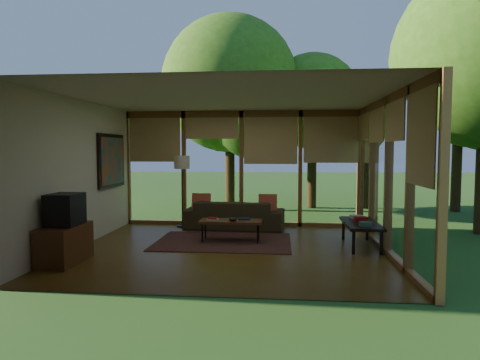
# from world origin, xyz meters

# --- Properties ---
(floor) EXTENTS (5.50, 5.50, 0.00)m
(floor) POSITION_xyz_m (0.00, 0.00, 0.00)
(floor) COLOR brown
(floor) RESTS_ON ground
(ceiling) EXTENTS (5.50, 5.50, 0.00)m
(ceiling) POSITION_xyz_m (0.00, 0.00, 2.70)
(ceiling) COLOR silver
(ceiling) RESTS_ON ground
(wall_left) EXTENTS (0.04, 5.00, 2.70)m
(wall_left) POSITION_xyz_m (-2.75, 0.00, 1.35)
(wall_left) COLOR silver
(wall_left) RESTS_ON ground
(wall_front) EXTENTS (5.50, 0.04, 2.70)m
(wall_front) POSITION_xyz_m (0.00, -2.50, 1.35)
(wall_front) COLOR silver
(wall_front) RESTS_ON ground
(window_wall_back) EXTENTS (5.50, 0.12, 2.70)m
(window_wall_back) POSITION_xyz_m (0.00, 2.50, 1.35)
(window_wall_back) COLOR brown
(window_wall_back) RESTS_ON ground
(window_wall_right) EXTENTS (0.12, 5.00, 2.70)m
(window_wall_right) POSITION_xyz_m (2.75, 0.00, 1.35)
(window_wall_right) COLOR brown
(window_wall_right) RESTS_ON ground
(tree_nw) EXTENTS (4.06, 4.06, 5.77)m
(tree_nw) POSITION_xyz_m (-0.59, 5.31, 3.73)
(tree_nw) COLOR #372814
(tree_nw) RESTS_ON ground
(tree_ne) EXTENTS (2.92, 2.92, 4.75)m
(tree_ne) POSITION_xyz_m (1.89, 5.91, 3.27)
(tree_ne) COLOR #372814
(tree_ne) RESTS_ON ground
(tree_far) EXTENTS (2.55, 2.55, 4.67)m
(tree_far) POSITION_xyz_m (6.04, 5.46, 3.37)
(tree_far) COLOR #372814
(tree_far) RESTS_ON ground
(rug) EXTENTS (2.59, 1.84, 0.01)m
(rug) POSITION_xyz_m (-0.18, 0.61, 0.01)
(rug) COLOR brown
(rug) RESTS_ON floor
(sofa) EXTENTS (2.26, 1.03, 0.64)m
(sofa) POSITION_xyz_m (-0.11, 2.00, 0.32)
(sofa) COLOR #342D1A
(sofa) RESTS_ON floor
(pillow_left) EXTENTS (0.41, 0.22, 0.43)m
(pillow_left) POSITION_xyz_m (-0.86, 1.95, 0.59)
(pillow_left) COLOR maroon
(pillow_left) RESTS_ON sofa
(pillow_right) EXTENTS (0.41, 0.22, 0.43)m
(pillow_right) POSITION_xyz_m (0.64, 1.95, 0.58)
(pillow_right) COLOR maroon
(pillow_right) RESTS_ON sofa
(ct_book_lower) EXTENTS (0.25, 0.21, 0.03)m
(ct_book_lower) POSITION_xyz_m (-0.39, 0.58, 0.44)
(ct_book_lower) COLOR #A9A299
(ct_book_lower) RESTS_ON coffee_table
(ct_book_upper) EXTENTS (0.19, 0.15, 0.03)m
(ct_book_upper) POSITION_xyz_m (-0.39, 0.58, 0.47)
(ct_book_upper) COLOR maroon
(ct_book_upper) RESTS_ON coffee_table
(ct_book_side) EXTENTS (0.24, 0.20, 0.03)m
(ct_book_side) POSITION_xyz_m (0.21, 0.71, 0.44)
(ct_book_side) COLOR #161D32
(ct_book_side) RESTS_ON coffee_table
(ct_bowl) EXTENTS (0.16, 0.16, 0.07)m
(ct_bowl) POSITION_xyz_m (0.01, 0.53, 0.46)
(ct_bowl) COLOR black
(ct_bowl) RESTS_ON coffee_table
(media_cabinet) EXTENTS (0.50, 1.00, 0.60)m
(media_cabinet) POSITION_xyz_m (-2.47, -1.16, 0.30)
(media_cabinet) COLOR #5B3018
(media_cabinet) RESTS_ON floor
(television) EXTENTS (0.45, 0.55, 0.50)m
(television) POSITION_xyz_m (-2.45, -1.16, 0.85)
(television) COLOR black
(television) RESTS_ON media_cabinet
(console_book_a) EXTENTS (0.20, 0.15, 0.07)m
(console_book_a) POSITION_xyz_m (2.40, 0.04, 0.49)
(console_book_a) COLOR #355C4C
(console_book_a) RESTS_ON side_console
(console_book_b) EXTENTS (0.23, 0.18, 0.09)m
(console_book_b) POSITION_xyz_m (2.40, 0.49, 0.50)
(console_book_b) COLOR maroon
(console_book_b) RESTS_ON side_console
(console_book_c) EXTENTS (0.26, 0.21, 0.06)m
(console_book_c) POSITION_xyz_m (2.40, 0.89, 0.49)
(console_book_c) COLOR #A9A299
(console_book_c) RESTS_ON side_console
(floor_lamp) EXTENTS (0.36, 0.36, 1.65)m
(floor_lamp) POSITION_xyz_m (-1.35, 2.17, 1.41)
(floor_lamp) COLOR black
(floor_lamp) RESTS_ON floor
(coffee_table) EXTENTS (1.20, 0.50, 0.43)m
(coffee_table) POSITION_xyz_m (-0.04, 0.63, 0.39)
(coffee_table) COLOR #5B3018
(coffee_table) RESTS_ON floor
(side_console) EXTENTS (0.60, 1.40, 0.46)m
(side_console) POSITION_xyz_m (2.40, 0.44, 0.41)
(side_console) COLOR black
(side_console) RESTS_ON floor
(wall_painting) EXTENTS (0.06, 1.35, 1.15)m
(wall_painting) POSITION_xyz_m (-2.71, 1.40, 1.55)
(wall_painting) COLOR black
(wall_painting) RESTS_ON wall_left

